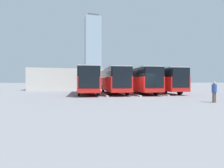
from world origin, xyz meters
TOP-DOWN VIEW (x-y plane):
  - ground_plane at (0.00, 0.00)m, footprint 600.00×600.00m
  - bus_0 at (-5.28, -5.18)m, footprint 3.46×11.01m
  - curb_divider_0 at (-3.52, -3.58)m, footprint 0.98×7.56m
  - bus_1 at (-1.76, -4.91)m, footprint 3.46×11.01m
  - curb_divider_1 at (-0.00, -3.32)m, footprint 0.98×7.56m
  - bus_2 at (1.76, -5.48)m, footprint 3.46×11.01m
  - curb_divider_2 at (3.52, -3.89)m, footprint 0.98×7.56m
  - bus_3 at (5.29, -5.62)m, footprint 3.46×11.01m
  - pedestrian at (-3.06, 6.50)m, footprint 0.47×0.47m
  - station_building at (0.00, -21.14)m, footprint 30.22×11.15m
  - office_tower at (-18.45, -157.63)m, footprint 15.28×15.28m

SIDE VIEW (x-z plane):
  - ground_plane at x=0.00m, z-range 0.00..0.00m
  - curb_divider_0 at x=-3.52m, z-range 0.00..0.15m
  - curb_divider_1 at x=0.00m, z-range 0.00..0.15m
  - curb_divider_2 at x=3.52m, z-range 0.00..0.15m
  - pedestrian at x=-3.06m, z-range 0.06..1.70m
  - bus_0 at x=-5.28m, z-range 0.19..3.58m
  - bus_1 at x=-1.76m, z-range 0.19..3.58m
  - bus_2 at x=1.76m, z-range 0.19..3.58m
  - bus_3 at x=5.29m, z-range 0.19..3.58m
  - station_building at x=0.00m, z-range 0.04..4.29m
  - office_tower at x=-18.45m, z-range -0.60..67.82m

